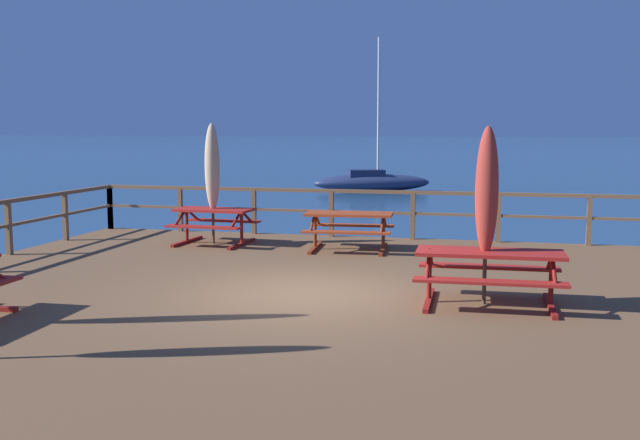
% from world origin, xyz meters
% --- Properties ---
extents(ground_plane, '(600.00, 600.00, 0.00)m').
position_xyz_m(ground_plane, '(0.00, 0.00, 0.00)').
color(ground_plane, navy).
extents(wooden_deck, '(13.36, 12.05, 0.72)m').
position_xyz_m(wooden_deck, '(0.00, 0.00, 0.36)').
color(wooden_deck, brown).
rests_on(wooden_deck, ground).
extents(railing_waterside_far, '(13.16, 0.10, 1.09)m').
position_xyz_m(railing_waterside_far, '(-0.00, 5.88, 1.47)').
color(railing_waterside_far, brown).
rests_on(railing_waterside_far, wooden_deck).
extents(picnic_table_mid_right, '(1.70, 1.47, 0.78)m').
position_xyz_m(picnic_table_mid_right, '(-3.12, 4.16, 1.27)').
color(picnic_table_mid_right, maroon).
rests_on(picnic_table_mid_right, wooden_deck).
extents(picnic_table_mid_centre, '(2.06, 1.45, 0.78)m').
position_xyz_m(picnic_table_mid_centre, '(2.69, -0.13, 1.29)').
color(picnic_table_mid_centre, maroon).
rests_on(picnic_table_mid_centre, wooden_deck).
extents(picnic_table_back_right, '(1.86, 1.53, 0.78)m').
position_xyz_m(picnic_table_back_right, '(-0.16, 4.06, 1.28)').
color(picnic_table_back_right, '#993819').
rests_on(picnic_table_back_right, wooden_deck).
extents(patio_umbrella_tall_mid_left, '(0.32, 0.32, 2.58)m').
position_xyz_m(patio_umbrella_tall_mid_left, '(-3.16, 4.23, 2.36)').
color(patio_umbrella_tall_mid_left, '#4C3828').
rests_on(patio_umbrella_tall_mid_left, wooden_deck).
extents(patio_umbrella_tall_mid_right, '(0.32, 0.32, 2.50)m').
position_xyz_m(patio_umbrella_tall_mid_right, '(2.62, -0.10, 2.31)').
color(patio_umbrella_tall_mid_right, '#4C3828').
rests_on(patio_umbrella_tall_mid_right, wooden_deck).
extents(sailboat_distant, '(6.20, 3.72, 7.72)m').
position_xyz_m(sailboat_distant, '(-3.52, 26.69, 0.51)').
color(sailboat_distant, navy).
rests_on(sailboat_distant, ground).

